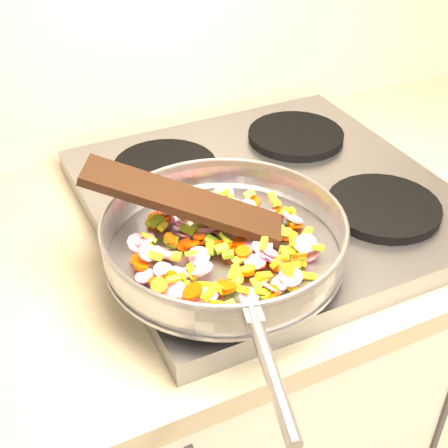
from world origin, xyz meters
name	(u,v)px	position (x,y,z in m)	size (l,w,h in m)	color
cooktop	(268,200)	(-0.70, 1.67, 0.92)	(0.60, 0.60, 0.04)	#939399
grate_fl	(233,253)	(-0.84, 1.52, 0.95)	(0.19, 0.19, 0.02)	black
grate_fr	(383,207)	(-0.56, 1.52, 0.95)	(0.19, 0.19, 0.02)	black
grate_bl	(165,167)	(-0.84, 1.81, 0.95)	(0.19, 0.19, 0.02)	black
grate_br	(296,136)	(-0.56, 1.81, 0.95)	(0.19, 0.19, 0.02)	black
saute_pan	(224,237)	(-0.86, 1.52, 0.99)	(0.40, 0.56, 0.06)	#9E9EA5
vegetable_heap	(225,245)	(-0.86, 1.52, 0.97)	(0.29, 0.29, 0.05)	yellow
wooden_spatula	(184,201)	(-0.89, 1.58, 1.03)	(0.30, 0.07, 0.01)	black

